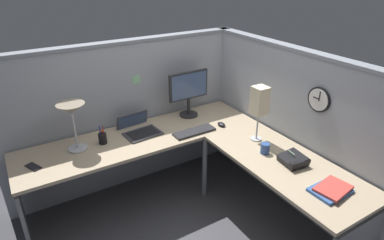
# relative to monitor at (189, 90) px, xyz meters

# --- Properties ---
(ground_plane) EXTENTS (6.80, 6.80, 0.00)m
(ground_plane) POSITION_rel_monitor_xyz_m (-0.26, -0.64, -1.02)
(ground_plane) COLOR #47474C
(cubicle_wall_back) EXTENTS (2.57, 0.12, 1.58)m
(cubicle_wall_back) POSITION_rel_monitor_xyz_m (-0.62, 0.23, -0.23)
(cubicle_wall_back) COLOR #999EA8
(cubicle_wall_back) RESTS_ON ground
(cubicle_wall_right) EXTENTS (0.12, 2.37, 1.58)m
(cubicle_wall_right) POSITION_rel_monitor_xyz_m (0.61, -0.90, -0.23)
(cubicle_wall_right) COLOR #999EA8
(cubicle_wall_right) RESTS_ON ground
(desk) EXTENTS (2.35, 2.15, 0.73)m
(desk) POSITION_rel_monitor_xyz_m (-0.40, -0.69, -0.39)
(desk) COLOR tan
(desk) RESTS_ON ground
(monitor) EXTENTS (0.46, 0.20, 0.50)m
(monitor) POSITION_rel_monitor_xyz_m (0.00, 0.00, 0.00)
(monitor) COLOR #232326
(monitor) RESTS_ON desk
(laptop) EXTENTS (0.37, 0.41, 0.22)m
(laptop) POSITION_rel_monitor_xyz_m (-0.62, -0.05, -0.27)
(laptop) COLOR #38383D
(laptop) RESTS_ON desk
(keyboard) EXTENTS (0.43, 0.14, 0.02)m
(keyboard) POSITION_rel_monitor_xyz_m (-0.16, -0.38, -0.28)
(keyboard) COLOR #232326
(keyboard) RESTS_ON desk
(computer_mouse) EXTENTS (0.06, 0.10, 0.03)m
(computer_mouse) POSITION_rel_monitor_xyz_m (0.16, -0.40, -0.28)
(computer_mouse) COLOR black
(computer_mouse) RESTS_ON desk
(desk_lamp_dome) EXTENTS (0.24, 0.24, 0.44)m
(desk_lamp_dome) POSITION_rel_monitor_xyz_m (-1.23, -0.10, 0.07)
(desk_lamp_dome) COLOR #B7BABF
(desk_lamp_dome) RESTS_ON desk
(pen_cup) EXTENTS (0.08, 0.08, 0.18)m
(pen_cup) POSITION_rel_monitor_xyz_m (-1.00, -0.11, -0.24)
(pen_cup) COLOR black
(pen_cup) RESTS_ON desk
(cell_phone) EXTENTS (0.12, 0.16, 0.01)m
(cell_phone) POSITION_rel_monitor_xyz_m (-1.62, -0.20, -0.29)
(cell_phone) COLOR black
(cell_phone) RESTS_ON desk
(office_phone) EXTENTS (0.22, 0.23, 0.11)m
(office_phone) POSITION_rel_monitor_xyz_m (0.25, -1.29, -0.26)
(office_phone) COLOR black
(office_phone) RESTS_ON desk
(book_stack) EXTENTS (0.30, 0.23, 0.04)m
(book_stack) POSITION_rel_monitor_xyz_m (0.20, -1.70, -0.27)
(book_stack) COLOR #335999
(book_stack) RESTS_ON desk
(desk_lamp_paper) EXTENTS (0.13, 0.13, 0.53)m
(desk_lamp_paper) POSITION_rel_monitor_xyz_m (0.27, -0.80, 0.09)
(desk_lamp_paper) COLOR #B7BABF
(desk_lamp_paper) RESTS_ON desk
(coffee_mug) EXTENTS (0.08, 0.08, 0.10)m
(coffee_mug) POSITION_rel_monitor_xyz_m (0.17, -1.03, -0.25)
(coffee_mug) COLOR #2D4C8C
(coffee_mug) RESTS_ON desk
(wall_clock) EXTENTS (0.04, 0.22, 0.22)m
(wall_clock) POSITION_rel_monitor_xyz_m (0.56, -1.20, 0.20)
(wall_clock) COLOR black
(pinned_note_leftmost) EXTENTS (0.09, 0.00, 0.09)m
(pinned_note_leftmost) POSITION_rel_monitor_xyz_m (-0.51, 0.18, 0.16)
(pinned_note_leftmost) COLOR #8CCC99
(pinned_note_middle) EXTENTS (0.08, 0.00, 0.09)m
(pinned_note_middle) POSITION_rel_monitor_xyz_m (0.01, 0.18, 0.09)
(pinned_note_middle) COLOR #99B7E5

